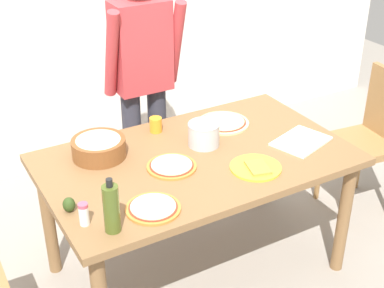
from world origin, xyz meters
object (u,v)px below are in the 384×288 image
(pizza_raw_on_board, at_px, (223,122))
(cutting_board_white, at_px, (301,141))
(popcorn_bowl, at_px, (99,146))
(avocado, at_px, (69,205))
(pizza_second_cooked, at_px, (153,208))
(salt_shaker, at_px, (84,214))
(steel_pot, at_px, (204,134))
(cup_orange, at_px, (156,125))
(person_cook, at_px, (143,75))
(pizza_cooked_on_tray, at_px, (172,166))
(plate_with_slice, at_px, (256,168))
(olive_oil_bottle, at_px, (111,208))
(dining_table, at_px, (197,171))
(chair_wooden_right, at_px, (371,134))

(pizza_raw_on_board, bearing_deg, cutting_board_white, -57.85)
(popcorn_bowl, relative_size, avocado, 4.00)
(pizza_second_cooked, bearing_deg, salt_shaker, 170.67)
(popcorn_bowl, distance_m, steel_pot, 0.56)
(cup_orange, relative_size, avocado, 1.21)
(person_cook, xyz_separation_m, popcorn_bowl, (-0.49, -0.50, -0.12))
(pizza_cooked_on_tray, bearing_deg, steel_pot, 25.51)
(plate_with_slice, relative_size, steel_pot, 1.50)
(popcorn_bowl, distance_m, olive_oil_bottle, 0.64)
(pizza_raw_on_board, xyz_separation_m, pizza_cooked_on_tray, (-0.49, -0.28, 0.00))
(dining_table, distance_m, plate_with_slice, 0.34)
(olive_oil_bottle, bearing_deg, pizza_second_cooked, 13.13)
(olive_oil_bottle, bearing_deg, person_cook, 58.99)
(cup_orange, distance_m, salt_shaker, 0.90)
(popcorn_bowl, bearing_deg, pizza_raw_on_board, -0.17)
(person_cook, distance_m, avocado, 1.20)
(dining_table, xyz_separation_m, pizza_second_cooked, (-0.41, -0.31, 0.10))
(pizza_cooked_on_tray, xyz_separation_m, cutting_board_white, (0.74, -0.11, -0.00))
(person_cook, xyz_separation_m, olive_oil_bottle, (-0.67, -1.12, -0.07))
(plate_with_slice, xyz_separation_m, avocado, (-0.93, 0.12, 0.03))
(chair_wooden_right, bearing_deg, person_cook, 149.88)
(cutting_board_white, xyz_separation_m, avocado, (-1.31, 0.01, 0.03))
(pizza_raw_on_board, bearing_deg, popcorn_bowl, 179.83)
(chair_wooden_right, distance_m, popcorn_bowl, 1.80)
(steel_pot, distance_m, cutting_board_white, 0.54)
(dining_table, bearing_deg, chair_wooden_right, 0.90)
(chair_wooden_right, height_order, olive_oil_bottle, olive_oil_bottle)
(salt_shaker, bearing_deg, pizza_raw_on_board, 26.44)
(chair_wooden_right, xyz_separation_m, salt_shaker, (-2.03, -0.28, 0.27))
(person_cook, bearing_deg, cutting_board_white, -60.12)
(pizza_raw_on_board, distance_m, plate_with_slice, 0.52)
(dining_table, distance_m, pizza_second_cooked, 0.52)
(dining_table, height_order, olive_oil_bottle, olive_oil_bottle)
(pizza_raw_on_board, relative_size, salt_shaker, 2.83)
(dining_table, bearing_deg, pizza_second_cooked, -142.41)
(pizza_raw_on_board, distance_m, avocado, 1.13)
(pizza_second_cooked, distance_m, steel_pot, 0.65)
(dining_table, relative_size, olive_oil_bottle, 6.25)
(dining_table, distance_m, pizza_raw_on_board, 0.42)
(person_cook, height_order, cutting_board_white, person_cook)
(steel_pot, xyz_separation_m, avocado, (-0.83, -0.23, -0.03))
(pizza_second_cooked, distance_m, popcorn_bowl, 0.57)
(pizza_cooked_on_tray, relative_size, plate_with_slice, 0.97)
(pizza_cooked_on_tray, height_order, plate_with_slice, plate_with_slice)
(pizza_second_cooked, distance_m, olive_oil_bottle, 0.24)
(person_cook, relative_size, pizza_second_cooked, 6.47)
(pizza_cooked_on_tray, bearing_deg, chair_wooden_right, 2.12)
(cup_orange, bearing_deg, steel_pot, -59.88)
(avocado, bearing_deg, salt_shaker, -78.35)
(dining_table, bearing_deg, olive_oil_bottle, -149.64)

